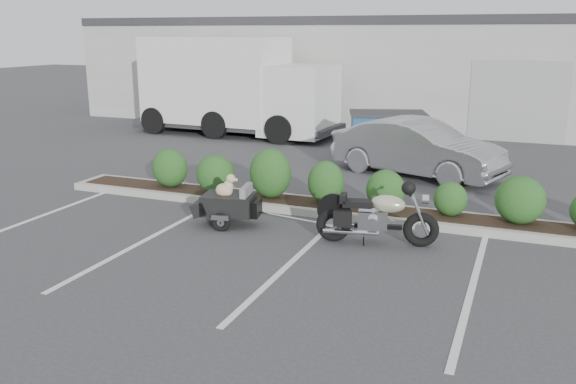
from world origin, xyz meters
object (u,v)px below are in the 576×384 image
at_px(motorcycle, 377,217).
at_px(sedan, 417,148).
at_px(dumpster, 387,136).
at_px(delivery_truck, 236,88).
at_px(pet_trailer, 228,203).

bearing_deg(motorcycle, sedan, 82.14).
xyz_separation_m(dumpster, delivery_truck, (-5.89, 2.55, 0.90)).
bearing_deg(delivery_truck, motorcycle, -49.27).
xyz_separation_m(pet_trailer, delivery_truck, (-4.50, 9.36, 1.17)).
bearing_deg(pet_trailer, delivery_truck, 104.62).
bearing_deg(motorcycle, dumpster, 90.46).
distance_m(pet_trailer, dumpster, 6.95).
bearing_deg(dumpster, sedan, -72.23).
bearing_deg(sedan, dumpster, 54.43).
bearing_deg(delivery_truck, sedan, -27.33).
xyz_separation_m(pet_trailer, sedan, (2.49, 5.29, 0.29)).
xyz_separation_m(motorcycle, pet_trailer, (-2.78, 0.02, -0.06)).
bearing_deg(pet_trailer, dumpster, 67.38).
relative_size(motorcycle, dumpster, 0.86).
bearing_deg(dumpster, motorcycle, -96.54).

